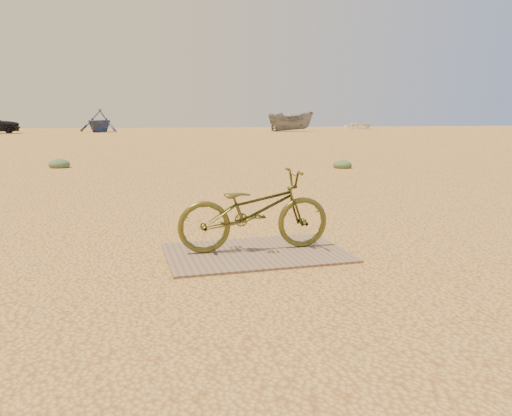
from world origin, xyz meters
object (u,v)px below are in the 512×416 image
object	(u,v)px
bicycle	(254,210)
boat_far_right	(361,125)
boat_far_left	(99,120)
boat_mid_right	(291,122)
plywood_board	(256,253)

from	to	relation	value
bicycle	boat_far_right	bearing A→B (deg)	-26.63
boat_far_left	boat_mid_right	world-z (taller)	boat_far_left
bicycle	boat_far_left	size ratio (longest dim) A/B	0.37
boat_mid_right	boat_far_right	size ratio (longest dim) A/B	1.10
plywood_board	boat_mid_right	distance (m)	42.01
bicycle	boat_far_right	size ratio (longest dim) A/B	0.34
bicycle	boat_mid_right	xyz separation A→B (m)	(14.35, 39.39, 0.49)
bicycle	boat_mid_right	size ratio (longest dim) A/B	0.31
plywood_board	boat_far_left	bearing A→B (deg)	93.49
boat_far_right	boat_far_left	bearing A→B (deg)	-169.75
plywood_board	bicycle	size ratio (longest dim) A/B	1.15
plywood_board	boat_far_right	distance (m)	52.95
boat_mid_right	boat_far_right	world-z (taller)	boat_mid_right
plywood_board	bicycle	distance (m)	0.40
boat_far_left	boat_mid_right	bearing A→B (deg)	14.17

